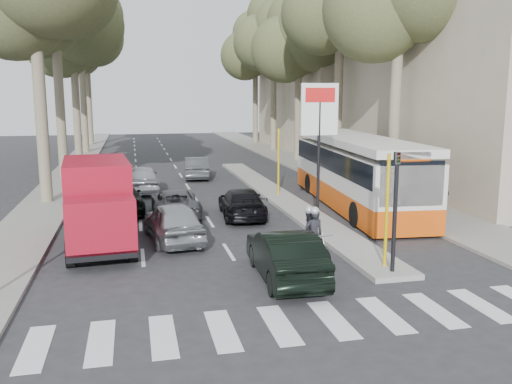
# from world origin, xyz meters

# --- Properties ---
(ground) EXTENTS (120.00, 120.00, 0.00)m
(ground) POSITION_xyz_m (0.00, 0.00, 0.00)
(ground) COLOR #28282B
(ground) RESTS_ON ground
(sidewalk_right) EXTENTS (3.20, 70.00, 0.12)m
(sidewalk_right) POSITION_xyz_m (8.60, 25.00, 0.06)
(sidewalk_right) COLOR gray
(sidewalk_right) RESTS_ON ground
(median_left) EXTENTS (2.40, 64.00, 0.12)m
(median_left) POSITION_xyz_m (-8.00, 28.00, 0.06)
(median_left) COLOR gray
(median_left) RESTS_ON ground
(traffic_island) EXTENTS (1.50, 26.00, 0.16)m
(traffic_island) POSITION_xyz_m (3.25, 11.00, 0.08)
(traffic_island) COLOR gray
(traffic_island) RESTS_ON ground
(building_near) EXTENTS (11.00, 18.00, 18.00)m
(building_near) POSITION_xyz_m (15.50, 12.00, 9.00)
(building_near) COLOR #B2A58E
(building_near) RESTS_ON ground
(building_far) EXTENTS (11.00, 20.00, 16.00)m
(building_far) POSITION_xyz_m (15.50, 34.00, 8.00)
(building_far) COLOR #B7A88E
(building_far) RESTS_ON ground
(billboard) EXTENTS (1.50, 12.10, 5.60)m
(billboard) POSITION_xyz_m (3.25, 5.00, 3.70)
(billboard) COLOR yellow
(billboard) RESTS_ON ground
(traffic_light_island) EXTENTS (0.16, 0.41, 3.60)m
(traffic_light_island) POSITION_xyz_m (3.25, -1.50, 2.49)
(traffic_light_island) COLOR black
(traffic_light_island) RESTS_ON ground
(tree_l_c) EXTENTS (7.40, 7.20, 13.71)m
(tree_l_c) POSITION_xyz_m (-7.77, 28.11, 10.04)
(tree_l_c) COLOR #6B604C
(tree_l_c) RESTS_ON ground
(tree_l_d) EXTENTS (7.40, 7.20, 15.66)m
(tree_l_d) POSITION_xyz_m (-7.87, 36.11, 11.76)
(tree_l_d) COLOR #6B604C
(tree_l_d) RESTS_ON ground
(tree_l_e) EXTENTS (7.40, 7.20, 14.49)m
(tree_l_e) POSITION_xyz_m (-7.97, 44.11, 10.73)
(tree_l_e) COLOR #6B604C
(tree_l_e) RESTS_ON ground
(tree_r_c) EXTENTS (7.40, 7.20, 13.32)m
(tree_r_c) POSITION_xyz_m (9.03, 26.11, 9.69)
(tree_r_c) COLOR #6B604C
(tree_r_c) RESTS_ON ground
(tree_r_d) EXTENTS (7.40, 7.20, 14.88)m
(tree_r_d) POSITION_xyz_m (9.13, 34.11, 11.07)
(tree_r_d) COLOR #6B604C
(tree_r_d) RESTS_ON ground
(tree_r_e) EXTENTS (7.40, 7.20, 14.10)m
(tree_r_e) POSITION_xyz_m (9.23, 42.11, 10.38)
(tree_r_e) COLOR #6B604C
(tree_r_e) RESTS_ON ground
(silver_hatchback) EXTENTS (2.20, 4.36, 1.42)m
(silver_hatchback) POSITION_xyz_m (-2.58, 3.75, 0.71)
(silver_hatchback) COLOR #ADB1B5
(silver_hatchback) RESTS_ON ground
(dark_hatchback) EXTENTS (1.62, 4.34, 1.42)m
(dark_hatchback) POSITION_xyz_m (0.19, -1.00, 0.71)
(dark_hatchback) COLOR black
(dark_hatchback) RESTS_ON ground
(queue_car_a) EXTENTS (1.99, 4.24, 1.17)m
(queue_car_a) POSITION_xyz_m (-2.19, 7.91, 0.59)
(queue_car_a) COLOR #4C4E54
(queue_car_a) RESTS_ON ground
(queue_car_b) EXTENTS (2.06, 4.43, 1.25)m
(queue_car_b) POSITION_xyz_m (0.56, 7.00, 0.63)
(queue_car_b) COLOR black
(queue_car_b) RESTS_ON ground
(queue_car_c) EXTENTS (2.02, 4.48, 1.49)m
(queue_car_c) POSITION_xyz_m (-3.50, 14.07, 0.75)
(queue_car_c) COLOR #AFB1B7
(queue_car_c) RESTS_ON ground
(queue_car_d) EXTENTS (1.79, 4.19, 1.34)m
(queue_car_d) POSITION_xyz_m (-0.01, 18.52, 0.67)
(queue_car_d) COLOR #515559
(queue_car_d) RESTS_ON ground
(queue_car_e) EXTENTS (2.13, 4.53, 1.28)m
(queue_car_e) POSITION_xyz_m (-4.46, 9.01, 0.64)
(queue_car_e) COLOR black
(queue_car_e) RESTS_ON ground
(red_truck) EXTENTS (2.53, 5.69, 2.95)m
(red_truck) POSITION_xyz_m (-5.10, 3.54, 1.56)
(red_truck) COLOR black
(red_truck) RESTS_ON ground
(city_bus) EXTENTS (3.73, 12.64, 3.28)m
(city_bus) POSITION_xyz_m (6.20, 8.18, 1.73)
(city_bus) COLOR #D64D0B
(city_bus) RESTS_ON ground
(motorcycle) EXTENTS (0.83, 2.08, 1.77)m
(motorcycle) POSITION_xyz_m (1.47, 0.50, 0.81)
(motorcycle) COLOR black
(motorcycle) RESTS_ON ground
(pedestrian_near) EXTENTS (0.86, 1.20, 1.85)m
(pedestrian_near) POSITION_xyz_m (8.85, 5.39, 1.04)
(pedestrian_near) COLOR #362D44
(pedestrian_near) RESTS_ON sidewalk_right
(pedestrian_far) EXTENTS (1.19, 1.16, 1.78)m
(pedestrian_far) POSITION_xyz_m (7.20, 12.84, 1.01)
(pedestrian_far) COLOR brown
(pedestrian_far) RESTS_ON sidewalk_right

